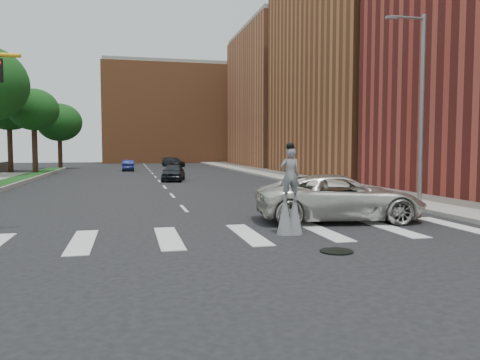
% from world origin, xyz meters
% --- Properties ---
extents(ground_plane, '(160.00, 160.00, 0.00)m').
position_xyz_m(ground_plane, '(0.00, 0.00, 0.00)').
color(ground_plane, black).
rests_on(ground_plane, ground).
extents(median_curb, '(0.20, 60.00, 0.28)m').
position_xyz_m(median_curb, '(-10.45, 20.00, 0.14)').
color(median_curb, gray).
rests_on(median_curb, ground).
extents(sidewalk_right, '(5.00, 90.00, 0.18)m').
position_xyz_m(sidewalk_right, '(12.50, 25.00, 0.09)').
color(sidewalk_right, gray).
rests_on(sidewalk_right, ground).
extents(manhole, '(0.90, 0.90, 0.04)m').
position_xyz_m(manhole, '(3.00, -2.00, 0.02)').
color(manhole, black).
rests_on(manhole, ground).
extents(building_mid, '(16.00, 22.00, 24.00)m').
position_xyz_m(building_mid, '(22.00, 30.00, 12.00)').
color(building_mid, '#9D5731').
rests_on(building_mid, ground).
extents(building_far, '(16.00, 22.00, 20.00)m').
position_xyz_m(building_far, '(22.00, 54.00, 10.00)').
color(building_far, '#B66643').
rests_on(building_far, ground).
extents(building_backdrop, '(26.00, 14.00, 18.00)m').
position_xyz_m(building_backdrop, '(6.00, 78.00, 9.00)').
color(building_backdrop, '#9D5731').
rests_on(building_backdrop, ground).
extents(streetlight, '(2.05, 0.20, 9.00)m').
position_xyz_m(streetlight, '(10.90, 6.00, 4.90)').
color(streetlight, slate).
rests_on(streetlight, ground).
extents(stilt_performer, '(0.84, 0.55, 3.01)m').
position_xyz_m(stilt_performer, '(2.62, 0.74, 1.19)').
color(stilt_performer, black).
rests_on(stilt_performer, ground).
extents(suv_crossing, '(6.77, 3.80, 1.79)m').
position_xyz_m(suv_crossing, '(5.44, 3.00, 0.89)').
color(suv_crossing, silver).
rests_on(suv_crossing, ground).
extents(car_near, '(2.53, 4.54, 1.46)m').
position_xyz_m(car_near, '(1.20, 26.13, 0.73)').
color(car_near, black).
rests_on(car_near, ground).
extents(car_mid, '(1.42, 3.98, 1.31)m').
position_xyz_m(car_mid, '(-2.57, 44.62, 0.65)').
color(car_mid, '#161D50').
rests_on(car_mid, ground).
extents(car_far, '(3.61, 5.08, 1.37)m').
position_xyz_m(car_far, '(3.90, 55.73, 0.68)').
color(car_far, black).
rests_on(car_far, ground).
extents(tree_5, '(6.59, 6.59, 10.39)m').
position_xyz_m(tree_5, '(-15.66, 44.59, 7.56)').
color(tree_5, black).
rests_on(tree_5, ground).
extents(tree_6, '(5.09, 5.09, 8.92)m').
position_xyz_m(tree_6, '(-12.00, 38.88, 6.70)').
color(tree_6, black).
rests_on(tree_6, ground).
extents(tree_7, '(5.80, 5.80, 8.58)m').
position_xyz_m(tree_7, '(-11.24, 51.69, 6.08)').
color(tree_7, black).
rests_on(tree_7, ground).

